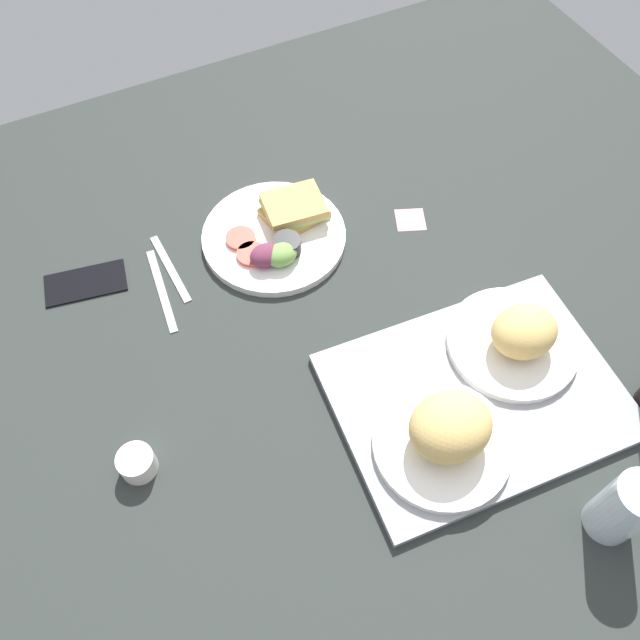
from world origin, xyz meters
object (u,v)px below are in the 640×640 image
Objects in this scene: serving_tray at (477,395)px; fork at (170,268)px; bread_plate_far at (447,433)px; drinking_glass at (624,508)px; sticky_note at (410,220)px; plate_with_salad at (278,234)px; bread_plate_near at (519,337)px; knife at (161,290)px; cell_phone at (85,282)px; espresso_cup at (137,463)px.

serving_tray is 58.86cm from fork.
drinking_glass reaches higher than bread_plate_far.
bread_plate_far is 3.77× the size of sticky_note.
fork is 3.04× the size of sticky_note.
drinking_glass is (-15.28, 20.30, 1.17)cm from bread_plate_far.
fork is (41.64, -71.75, -6.50)cm from drinking_glass.
plate_with_salad reaches higher than serving_tray.
bread_plate_near reaches higher than knife.
bread_plate_far is at bearing 136.89° from cell_phone.
cell_phone is (56.50, -75.27, -6.35)cm from drinking_glass.
bread_plate_far reaches higher than cell_phone.
drinking_glass is 81.40cm from knife.
espresso_cup is 0.39× the size of cell_phone.
sticky_note is at bearing 89.36° from knife.
sticky_note is at bearing 178.20° from cell_phone.
bread_plate_near is at bearing 153.21° from cell_phone.
serving_tray is 53.86cm from espresso_cup.
sticky_note is (0.38, -32.95, -4.64)cm from bread_plate_near.
espresso_cup is 37.75cm from cell_phone.
fork is at bearing -52.50° from serving_tray.
cell_phone is (35.52, -5.94, -1.37)cm from plate_with_salad.
plate_with_salad is at bearing -139.54° from espresso_cup.
fork is (46.09, -42.10, -4.45)cm from bread_plate_near.
cell_phone reaches higher than knife.
drinking_glass reaches higher than cell_phone.
serving_tray reaches higher than cell_phone.
drinking_glass reaches higher than sticky_note.
knife is at bearing -58.25° from bread_plate_far.
bread_plate_near is 33.27cm from sticky_note.
sticky_note is at bearing -89.34° from bread_plate_near.
plate_with_salad reaches higher than knife.
plate_with_salad is at bearing -73.17° from drinking_glass.
espresso_cup is (62.63, -7.94, -2.70)cm from bread_plate_near.
cell_phone is at bearing -92.55° from espresso_cup.
knife reaches higher than sticky_note.
cell_phone is 61.88cm from sticky_note.
plate_with_salad is 2.01× the size of drinking_glass.
bread_plate_near is 3.89× the size of sticky_note.
knife is at bearing -114.17° from espresso_cup.
bread_plate_far reaches higher than fork.
serving_tray is 11.62cm from bread_plate_far.
bread_plate_far is (9.47, 4.76, 4.78)cm from serving_tray.
espresso_cup is 0.29× the size of knife.
bread_plate_near is 0.81× the size of plate_with_salad.
drinking_glass is 94.33cm from cell_phone.
drinking_glass is at bearing 86.28° from sticky_note.
serving_tray is 8.04× the size of espresso_cup.
fork is 5.00cm from knife.
drinking_glass is at bearing 103.05° from serving_tray.
serving_tray reaches higher than fork.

